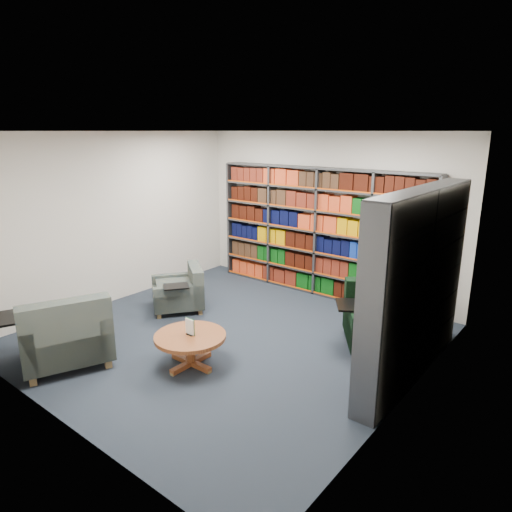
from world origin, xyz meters
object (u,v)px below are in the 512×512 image
Objects in this scene: chair_teal_left at (182,292)px; coffee_table at (190,341)px; chair_green_right at (380,321)px; chair_teal_front at (65,336)px.

chair_teal_left reaches higher than coffee_table.
chair_green_right is 0.93× the size of chair_teal_front.
chair_teal_left is 2.16m from chair_teal_front.
chair_green_right is 4.05m from chair_teal_front.
chair_teal_front is (-2.79, -2.93, 0.04)m from chair_green_right.
chair_teal_left is at bearing -165.50° from chair_green_right.
coffee_table is at bearing -39.47° from chair_teal_left.
chair_teal_left is at bearing 140.53° from coffee_table.
chair_teal_left is 1.24× the size of coffee_table.
chair_teal_left is 3.14m from chair_green_right.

